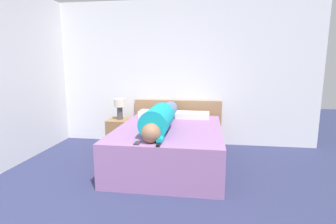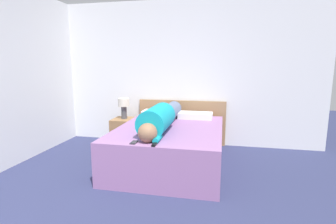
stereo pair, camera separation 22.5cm
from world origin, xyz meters
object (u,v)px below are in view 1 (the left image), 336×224
Objects in this scene: pillow_near_headboard at (157,114)px; cell_phone at (137,143)px; tv_remote at (159,144)px; table_lamp at (120,106)px; person_lying at (161,118)px; pillow_second at (192,115)px; nightstand at (121,133)px; bed at (169,146)px.

pillow_near_headboard reaches higher than cell_phone.
cell_phone is (-0.26, 0.03, -0.01)m from tv_remote.
table_lamp reaches higher than cell_phone.
person_lying reaches higher than pillow_near_headboard.
pillow_near_headboard is (0.67, -0.02, -0.13)m from table_lamp.
person_lying reaches higher than pillow_second.
cell_phone is at bearing -101.24° from person_lying.
nightstand is at bearing 179.22° from pillow_second.
table_lamp is 2.47× the size of tv_remote.
table_lamp is 1.22m from person_lying.
table_lamp is at bearing 178.50° from pillow_near_headboard.
table_lamp is at bearing 143.71° from bed.
pillow_near_headboard is 1.57m from cell_phone.
nightstand is at bearing 136.95° from person_lying.
person_lying is 0.85m from pillow_near_headboard.
person_lying is 12.21× the size of tv_remote.
pillow_near_headboard is at bearing 101.47° from tv_remote.
tv_remote is (0.00, -0.89, 0.30)m from bed.
bed is 1.24m from nightstand.
person_lying is at bearing -75.12° from pillow_near_headboard.
person_lying is 0.91m from pillow_second.
nightstand is 0.27× the size of person_lying.
table_lamp is 1.30m from pillow_second.
bed is at bearing -65.68° from pillow_near_headboard.
person_lying is at bearing -43.05° from table_lamp.
table_lamp is 0.20× the size of person_lying.
pillow_second is 3.78× the size of tv_remote.
pillow_second reaches higher than nightstand.
bed is at bearing 90.17° from tv_remote.
table_lamp is 1.91m from tv_remote.
tv_remote reaches higher than bed.
nightstand is (-1.00, 0.73, -0.03)m from bed.
pillow_second is at bearing -0.78° from nightstand.
cell_phone reaches higher than nightstand.
person_lying is 14.09× the size of cell_phone.
tv_remote is at bearing -78.53° from pillow_near_headboard.
table_lamp is at bearing 179.22° from pillow_second.
nightstand is 1.93m from tv_remote.
tv_remote is at bearing -58.34° from nightstand.
bed is 1.32m from table_lamp.
nightstand is 1.78m from cell_phone.
pillow_near_headboard is at bearing -1.50° from table_lamp.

